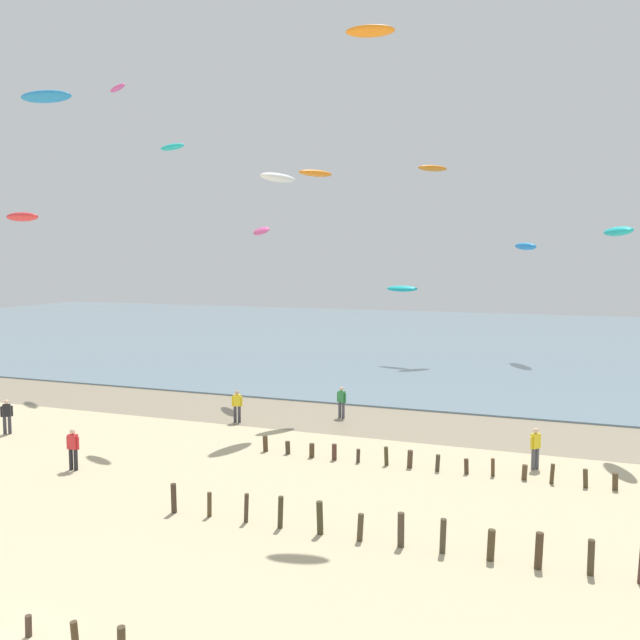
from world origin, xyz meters
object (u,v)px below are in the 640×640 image
object	(u,v)px
kite_aloft_6	(402,289)
kite_aloft_11	(370,31)
person_far_down_beach	(535,447)
kite_aloft_9	(525,246)
person_nearest_camera	(237,405)
kite_aloft_2	(316,173)
kite_aloft_7	(46,97)
kite_aloft_10	(118,88)
kite_aloft_4	(278,178)
person_right_flank	(73,448)
kite_aloft_3	(433,168)
person_left_flank	(7,416)
person_by_waterline	(342,401)
kite_aloft_5	(618,231)
kite_aloft_8	(261,231)
kite_aloft_1	(172,147)
kite_aloft_0	(22,217)

from	to	relation	value
kite_aloft_6	kite_aloft_11	bearing A→B (deg)	114.86
person_far_down_beach	kite_aloft_9	bearing A→B (deg)	94.35
person_nearest_camera	kite_aloft_2	bearing A→B (deg)	63.66
kite_aloft_7	kite_aloft_10	bearing A→B (deg)	-88.17
kite_aloft_4	kite_aloft_11	bearing A→B (deg)	57.92
person_right_flank	kite_aloft_3	bearing A→B (deg)	77.89
person_left_flank	person_nearest_camera	bearing A→B (deg)	32.20
kite_aloft_3	person_by_waterline	bearing A→B (deg)	-136.01
person_nearest_camera	kite_aloft_5	size ratio (longest dim) A/B	0.65
person_nearest_camera	kite_aloft_10	world-z (taller)	kite_aloft_10
person_far_down_beach	kite_aloft_7	distance (m)	32.25
kite_aloft_7	person_far_down_beach	bearing A→B (deg)	166.37
person_left_flank	kite_aloft_5	world-z (taller)	kite_aloft_5
kite_aloft_5	kite_aloft_11	size ratio (longest dim) A/B	1.44
kite_aloft_2	kite_aloft_11	bearing A→B (deg)	62.52
kite_aloft_9	kite_aloft_2	bearing A→B (deg)	130.36
kite_aloft_3	person_far_down_beach	bearing A→B (deg)	-116.51
kite_aloft_8	kite_aloft_9	xyz separation A→B (m)	(14.35, 21.08, -0.66)
kite_aloft_7	kite_aloft_1	bearing A→B (deg)	161.22
kite_aloft_9	kite_aloft_11	distance (m)	34.67
person_by_waterline	kite_aloft_9	world-z (taller)	kite_aloft_9
kite_aloft_3	kite_aloft_6	bearing A→B (deg)	-156.13
person_by_waterline	kite_aloft_7	bearing A→B (deg)	-172.79
person_nearest_camera	kite_aloft_9	bearing A→B (deg)	65.58
kite_aloft_3	kite_aloft_6	size ratio (longest dim) A/B	1.05
person_nearest_camera	person_by_waterline	size ratio (longest dim) A/B	1.00
kite_aloft_0	kite_aloft_11	world-z (taller)	kite_aloft_11
kite_aloft_11	kite_aloft_1	bearing A→B (deg)	147.25
person_by_waterline	kite_aloft_7	xyz separation A→B (m)	(-17.14, -2.17, 16.85)
person_far_down_beach	kite_aloft_11	size ratio (longest dim) A/B	0.93
kite_aloft_5	person_right_flank	bearing A→B (deg)	101.68
person_far_down_beach	kite_aloft_10	world-z (taller)	kite_aloft_10
person_by_waterline	person_right_flank	distance (m)	14.21
kite_aloft_8	kite_aloft_1	bearing A→B (deg)	-48.15
person_left_flank	kite_aloft_1	bearing A→B (deg)	33.61
kite_aloft_5	person_far_down_beach	bearing A→B (deg)	131.23
person_right_flank	kite_aloft_6	world-z (taller)	kite_aloft_6
kite_aloft_1	kite_aloft_8	xyz separation A→B (m)	(0.96, 8.19, -3.84)
kite_aloft_3	kite_aloft_4	bearing A→B (deg)	-142.70
kite_aloft_1	kite_aloft_8	size ratio (longest dim) A/B	0.74
kite_aloft_10	kite_aloft_11	distance (m)	26.89
kite_aloft_5	kite_aloft_8	world-z (taller)	kite_aloft_8
person_by_waterline	kite_aloft_10	size ratio (longest dim) A/B	0.75
kite_aloft_2	person_by_waterline	bearing A→B (deg)	78.70
kite_aloft_4	kite_aloft_10	size ratio (longest dim) A/B	1.21
kite_aloft_5	kite_aloft_7	bearing A→B (deg)	75.32
person_nearest_camera	kite_aloft_2	world-z (taller)	kite_aloft_2
person_far_down_beach	kite_aloft_5	xyz separation A→B (m)	(3.08, 5.19, 8.85)
kite_aloft_11	person_nearest_camera	bearing A→B (deg)	134.54
kite_aloft_1	kite_aloft_5	distance (m)	21.52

